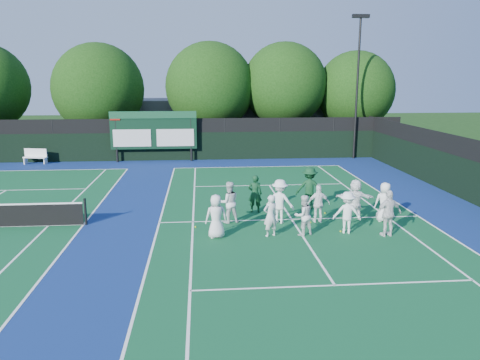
{
  "coord_description": "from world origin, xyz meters",
  "views": [
    {
      "loc": [
        -3.75,
        -17.5,
        5.79
      ],
      "look_at": [
        -2.0,
        3.0,
        1.3
      ],
      "focal_mm": 35.0,
      "sensor_mm": 36.0,
      "label": 1
    }
  ],
  "objects": [
    {
      "name": "coach_left",
      "position": [
        -1.41,
        2.21,
        0.84
      ],
      "size": [
        0.66,
        0.48,
        1.69
      ],
      "primitive_type": "imported",
      "rotation": [
        0.0,
        0.0,
        3.01
      ],
      "color": "#0E361C",
      "rests_on": "ground"
    },
    {
      "name": "tennis_ball_0",
      "position": [
        -4.0,
        0.24,
        0.03
      ],
      "size": [
        0.07,
        0.07,
        0.07
      ],
      "primitive_type": "sphere",
      "color": "#B8D318",
      "rests_on": "ground"
    },
    {
      "name": "player_back_4",
      "position": [
        3.73,
        0.43,
        0.82
      ],
      "size": [
        0.84,
        0.58,
        1.65
      ],
      "primitive_type": "imported",
      "rotation": [
        0.0,
        0.0,
        3.07
      ],
      "color": "white",
      "rests_on": "ground"
    },
    {
      "name": "tree_c",
      "position": [
        -2.78,
        19.58,
        4.96
      ],
      "size": [
        6.88,
        6.88,
        8.58
      ],
      "color": "black",
      "rests_on": "ground"
    },
    {
      "name": "player_back_3",
      "position": [
        2.65,
        0.91,
        0.85
      ],
      "size": [
        1.65,
        0.8,
        1.7
      ],
      "primitive_type": "imported",
      "rotation": [
        0.0,
        0.0,
        2.95
      ],
      "color": "white",
      "rests_on": "ground"
    },
    {
      "name": "player_front_4",
      "position": [
        3.17,
        -1.36,
        0.88
      ],
      "size": [
        1.1,
        0.62,
        1.77
      ],
      "primitive_type": "imported",
      "rotation": [
        0.0,
        0.0,
        3.33
      ],
      "color": "silver",
      "rests_on": "ground"
    },
    {
      "name": "near_court",
      "position": [
        0.0,
        1.0,
        0.01
      ],
      "size": [
        11.05,
        23.85,
        0.01
      ],
      "color": "#11522B",
      "rests_on": "ground"
    },
    {
      "name": "tennis_ball_1",
      "position": [
        0.67,
        0.43,
        0.03
      ],
      "size": [
        0.07,
        0.07,
        0.07
      ],
      "primitive_type": "sphere",
      "color": "#B8D318",
      "rests_on": "ground"
    },
    {
      "name": "player_back_0",
      "position": [
        -2.64,
        0.81,
        0.86
      ],
      "size": [
        0.94,
        0.79,
        1.72
      ],
      "primitive_type": "imported",
      "rotation": [
        0.0,
        0.0,
        3.31
      ],
      "color": "silver",
      "rests_on": "ground"
    },
    {
      "name": "clubhouse",
      "position": [
        -2.0,
        24.0,
        2.0
      ],
      "size": [
        18.0,
        6.0,
        4.0
      ],
      "primitive_type": "cube",
      "color": "#5A5A5F",
      "rests_on": "ground"
    },
    {
      "name": "tennis_ball_4",
      "position": [
        1.61,
        1.71,
        0.03
      ],
      "size": [
        0.07,
        0.07,
        0.07
      ],
      "primitive_type": "sphere",
      "color": "#B8D318",
      "rests_on": "ground"
    },
    {
      "name": "ground",
      "position": [
        0.0,
        0.0,
        0.0
      ],
      "size": [
        120.0,
        120.0,
        0.0
      ],
      "primitive_type": "plane",
      "color": "#15370F",
      "rests_on": "ground"
    },
    {
      "name": "player_front_1",
      "position": [
        -1.21,
        -1.01,
        0.8
      ],
      "size": [
        0.68,
        0.57,
        1.6
      ],
      "primitive_type": "imported",
      "rotation": [
        0.0,
        0.0,
        3.53
      ],
      "color": "silver",
      "rests_on": "ground"
    },
    {
      "name": "tree_b",
      "position": [
        -11.25,
        19.58,
        4.81
      ],
      "size": [
        6.89,
        6.89,
        8.44
      ],
      "color": "black",
      "rests_on": "ground"
    },
    {
      "name": "tennis_ball_5",
      "position": [
        3.26,
        -1.28,
        0.03
      ],
      "size": [
        0.07,
        0.07,
        0.07
      ],
      "primitive_type": "sphere",
      "color": "#B8D318",
      "rests_on": "ground"
    },
    {
      "name": "player_back_1",
      "position": [
        -0.58,
        0.61,
        0.9
      ],
      "size": [
        1.34,
        1.09,
        1.81
      ],
      "primitive_type": "imported",
      "rotation": [
        0.0,
        0.0,
        2.72
      ],
      "color": "white",
      "rests_on": "ground"
    },
    {
      "name": "scoreboard",
      "position": [
        -7.01,
        15.59,
        2.19
      ],
      "size": [
        6.0,
        0.21,
        3.55
      ],
      "color": "black",
      "rests_on": "ground"
    },
    {
      "name": "court_apron",
      "position": [
        -6.0,
        1.0,
        0.0
      ],
      "size": [
        34.0,
        32.0,
        0.01
      ],
      "primitive_type": "cube",
      "color": "navy",
      "rests_on": "ground"
    },
    {
      "name": "tree_e",
      "position": [
        8.82,
        19.58,
        4.69
      ],
      "size": [
        6.19,
        6.19,
        7.95
      ],
      "color": "black",
      "rests_on": "ground"
    },
    {
      "name": "coach_right",
      "position": [
        1.12,
        2.66,
        0.95
      ],
      "size": [
        1.34,
        0.93,
        1.9
      ],
      "primitive_type": "imported",
      "rotation": [
        0.0,
        0.0,
        2.95
      ],
      "color": "#103B1D",
      "rests_on": "ground"
    },
    {
      "name": "player_front_2",
      "position": [
        0.04,
        -0.97,
        0.77
      ],
      "size": [
        0.9,
        0.8,
        1.55
      ],
      "primitive_type": "imported",
      "rotation": [
        0.0,
        0.0,
        3.48
      ],
      "color": "silver",
      "rests_on": "ground"
    },
    {
      "name": "light_pole_right",
      "position": [
        7.5,
        15.7,
        6.3
      ],
      "size": [
        1.2,
        0.3,
        10.12
      ],
      "color": "black",
      "rests_on": "ground"
    },
    {
      "name": "player_front_0",
      "position": [
        -3.22,
        -0.99,
        0.82
      ],
      "size": [
        0.87,
        0.63,
        1.64
      ],
      "primitive_type": "imported",
      "rotation": [
        0.0,
        0.0,
        3.29
      ],
      "color": "silver",
      "rests_on": "ground"
    },
    {
      "name": "tennis_ball_2",
      "position": [
        1.56,
        -0.78,
        0.03
      ],
      "size": [
        0.07,
        0.07,
        0.07
      ],
      "primitive_type": "sphere",
      "color": "#B8D318",
      "rests_on": "ground"
    },
    {
      "name": "back_fence",
      "position": [
        -6.0,
        16.0,
        1.36
      ],
      "size": [
        34.0,
        0.08,
        3.0
      ],
      "color": "black",
      "rests_on": "ground"
    },
    {
      "name": "bench",
      "position": [
        -15.1,
        15.38,
        0.56
      ],
      "size": [
        1.71,
        0.83,
        1.05
      ],
      "color": "white",
      "rests_on": "ground"
    },
    {
      "name": "tree_d",
      "position": [
        3.08,
        19.58,
        5.13
      ],
      "size": [
        6.55,
        6.55,
        8.58
      ],
      "color": "black",
      "rests_on": "ground"
    },
    {
      "name": "player_back_2",
      "position": [
        1.01,
        0.55,
        0.78
      ],
      "size": [
        0.92,
        0.4,
        1.57
      ],
      "primitive_type": "imported",
      "rotation": [
        0.0,
        0.0,
        3.12
      ],
      "color": "white",
      "rests_on": "ground"
    },
    {
      "name": "player_front_3",
      "position": [
        1.75,
        -0.88,
        0.81
      ],
      "size": [
        1.15,
        0.8,
        1.62
      ],
      "primitive_type": "imported",
      "rotation": [
        0.0,
        0.0,
        2.93
      ],
      "color": "white",
      "rests_on": "ground"
    }
  ]
}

